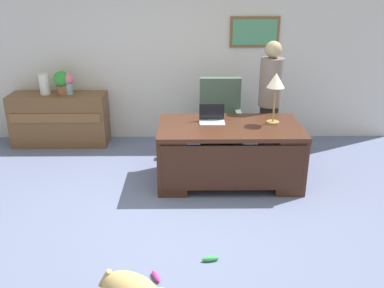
{
  "coord_description": "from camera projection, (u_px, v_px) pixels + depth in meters",
  "views": [
    {
      "loc": [
        0.1,
        -4.03,
        2.46
      ],
      "look_at": [
        0.14,
        0.3,
        0.75
      ],
      "focal_mm": 38.9,
      "sensor_mm": 36.0,
      "label": 1
    }
  ],
  "objects": [
    {
      "name": "credenza",
      "position": [
        60.0,
        119.0,
        6.57
      ],
      "size": [
        1.48,
        0.5,
        0.82
      ],
      "color": "brown",
      "rests_on": "ground_plane"
    },
    {
      "name": "desk",
      "position": [
        229.0,
        152.0,
        5.3
      ],
      "size": [
        1.79,
        0.99,
        0.77
      ],
      "color": "#422316",
      "rests_on": "ground_plane"
    },
    {
      "name": "laptop",
      "position": [
        212.0,
        118.0,
        5.29
      ],
      "size": [
        0.32,
        0.22,
        0.22
      ],
      "color": "#B2B5BA",
      "rests_on": "desk"
    },
    {
      "name": "armchair",
      "position": [
        220.0,
        123.0,
        6.12
      ],
      "size": [
        0.6,
        0.59,
        1.14
      ],
      "color": "#475B4C",
      "rests_on": "ground_plane"
    },
    {
      "name": "desk_lamp",
      "position": [
        276.0,
        84.0,
        5.09
      ],
      "size": [
        0.22,
        0.22,
        0.64
      ],
      "color": "#9E8447",
      "rests_on": "desk"
    },
    {
      "name": "person_standing",
      "position": [
        270.0,
        101.0,
        5.8
      ],
      "size": [
        0.32,
        0.32,
        1.71
      ],
      "color": "#262323",
      "rests_on": "ground_plane"
    },
    {
      "name": "potted_plant",
      "position": [
        62.0,
        82.0,
        6.35
      ],
      "size": [
        0.24,
        0.24,
        0.36
      ],
      "color": "brown",
      "rests_on": "credenza"
    },
    {
      "name": "vase_with_flowers",
      "position": [
        68.0,
        82.0,
        6.35
      ],
      "size": [
        0.17,
        0.17,
        0.32
      ],
      "color": "#80A7A5",
      "rests_on": "credenza"
    },
    {
      "name": "dog_toy_bone",
      "position": [
        210.0,
        259.0,
        3.9
      ],
      "size": [
        0.17,
        0.07,
        0.05
      ],
      "primitive_type": "ellipsoid",
      "rotation": [
        0.0,
        0.0,
        3.3
      ],
      "color": "green",
      "rests_on": "ground_plane"
    },
    {
      "name": "back_wall",
      "position": [
        182.0,
        55.0,
        6.57
      ],
      "size": [
        7.0,
        0.16,
        2.7
      ],
      "color": "silver",
      "rests_on": "ground_plane"
    },
    {
      "name": "ground_plane",
      "position": [
        179.0,
        216.0,
        4.65
      ],
      "size": [
        12.0,
        12.0,
        0.0
      ],
      "primitive_type": "plane",
      "color": "slate"
    },
    {
      "name": "vase_empty",
      "position": [
        44.0,
        84.0,
        6.36
      ],
      "size": [
        0.16,
        0.16,
        0.31
      ],
      "primitive_type": "cylinder",
      "color": "silver",
      "rests_on": "credenza"
    },
    {
      "name": "dog_toy_plush",
      "position": [
        156.0,
        276.0,
        3.67
      ],
      "size": [
        0.11,
        0.17,
        0.05
      ],
      "primitive_type": "ellipsoid",
      "rotation": [
        0.0,
        0.0,
        2.01
      ],
      "color": "#D8338C",
      "rests_on": "ground_plane"
    }
  ]
}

